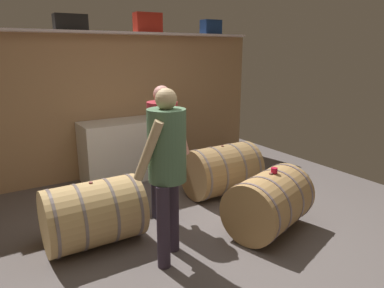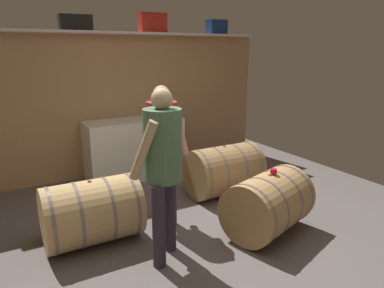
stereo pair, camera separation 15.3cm
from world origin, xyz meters
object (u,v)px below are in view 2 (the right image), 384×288
tasting_cup (274,171)px  visitor_tasting (162,158)px  wine_barrel_near (268,204)px  toolcase_black (75,23)px  wine_glass (153,111)px  wine_barrel_far (92,212)px  wine_barrel_flank (224,170)px  winemaker_pouring (163,140)px  toolcase_navy (217,27)px  toolcase_red (153,23)px  work_cabinet (134,148)px  wine_bottle_clear (171,108)px

tasting_cup → visitor_tasting: 1.23m
tasting_cup → wine_barrel_near: bearing=180.0°
toolcase_black → wine_glass: 1.61m
wine_barrel_far → wine_barrel_flank: size_ratio=0.98×
wine_glass → wine_barrel_flank: (0.45, -1.26, -0.64)m
wine_glass → winemaker_pouring: bearing=-110.0°
wine_barrel_far → visitor_tasting: bearing=-50.3°
toolcase_black → winemaker_pouring: 2.20m
toolcase_navy → wine_barrel_flank: bearing=-117.5°
wine_barrel_near → toolcase_black: bearing=98.9°
toolcase_red → work_cabinet: bearing=-152.8°
work_cabinet → wine_barrel_flank: (0.78, -1.23, -0.11)m
wine_barrel_near → winemaker_pouring: bearing=118.7°
visitor_tasting → wine_barrel_far: bearing=85.6°
toolcase_black → toolcase_red: (1.11, 0.00, 0.04)m
toolcase_navy → tasting_cup: size_ratio=4.56×
wine_glass → wine_barrel_near: (0.26, -2.33, -0.65)m
toolcase_red → visitor_tasting: bearing=-109.3°
toolcase_red → wine_barrel_far: (-1.49, -1.80, -1.93)m
toolcase_black → wine_barrel_near: bearing=-61.2°
tasting_cup → winemaker_pouring: (-0.87, 0.78, 0.26)m
wine_barrel_flank → tasting_cup: size_ratio=14.00×
toolcase_navy → visitor_tasting: bearing=-130.1°
tasting_cup → winemaker_pouring: winemaker_pouring is taller
toolcase_navy → wine_bottle_clear: (-0.96, -0.23, -1.23)m
toolcase_red → winemaker_pouring: (-0.67, -1.72, -1.32)m
toolcase_black → tasting_cup: (1.32, -2.51, -1.55)m
wine_barrel_flank → visitor_tasting: size_ratio=0.60×
toolcase_navy → wine_barrel_flank: (-0.79, -1.43, -1.90)m
tasting_cup → winemaker_pouring: 1.20m
tasting_cup → toolcase_red: bearing=94.7°
work_cabinet → wine_barrel_near: work_cabinet is taller
winemaker_pouring → toolcase_navy: bearing=120.4°
wine_barrel_near → wine_barrel_flank: 1.09m
toolcase_red → tasting_cup: bearing=-82.2°
wine_glass → tasting_cup: bearing=-82.4°
wine_barrel_near → wine_bottle_clear: bearing=71.7°
toolcase_navy → wine_bottle_clear: size_ratio=1.10×
toolcase_black → visitor_tasting: toolcase_black is taller
toolcase_navy → tasting_cup: bearing=-108.9°
wine_bottle_clear → wine_glass: size_ratio=1.99×
toolcase_red → wine_barrel_near: 3.17m
toolcase_navy → wine_glass: size_ratio=2.19×
wine_barrel_flank → tasting_cup: 1.14m
toolcase_black → wine_barrel_near: toolcase_black is taller
wine_bottle_clear → wine_barrel_flank: size_ratio=0.30×
toolcase_red → wine_barrel_near: toolcase_red is taller
wine_barrel_flank → winemaker_pouring: bearing=-164.5°
wine_barrel_near → wine_barrel_flank: wine_barrel_flank is taller
work_cabinet → wine_barrel_near: bearing=-75.5°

